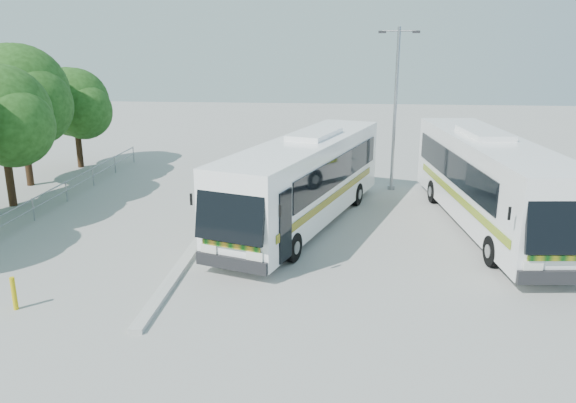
# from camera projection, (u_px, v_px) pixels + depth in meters

# --- Properties ---
(ground) EXTENTS (100.00, 100.00, 0.00)m
(ground) POSITION_uv_depth(u_px,v_px,m) (255.00, 254.00, 20.30)
(ground) COLOR gray
(ground) RESTS_ON ground
(kerb_divider) EXTENTS (0.40, 16.00, 0.15)m
(kerb_divider) POSITION_uv_depth(u_px,v_px,m) (205.00, 232.00, 22.39)
(kerb_divider) COLOR #B2B2AD
(kerb_divider) RESTS_ON ground
(railing) EXTENTS (0.06, 22.00, 1.00)m
(railing) POSITION_uv_depth(u_px,v_px,m) (45.00, 198.00, 24.81)
(railing) COLOR gray
(railing) RESTS_ON ground
(tree_far_c) EXTENTS (4.97, 4.69, 6.49)m
(tree_far_c) POSITION_uv_depth(u_px,v_px,m) (2.00, 114.00, 25.06)
(tree_far_c) COLOR #382314
(tree_far_c) RESTS_ON ground
(tree_far_d) EXTENTS (5.62, 5.30, 7.33)m
(tree_far_d) POSITION_uv_depth(u_px,v_px,m) (21.00, 94.00, 28.55)
(tree_far_d) COLOR #382314
(tree_far_d) RESTS_ON ground
(tree_far_e) EXTENTS (4.54, 4.28, 5.92)m
(tree_far_e) POSITION_uv_depth(u_px,v_px,m) (76.00, 103.00, 33.06)
(tree_far_e) COLOR #382314
(tree_far_e) RESTS_ON ground
(coach_main) EXTENTS (6.41, 12.92, 3.55)m
(coach_main) POSITION_uv_depth(u_px,v_px,m) (305.00, 179.00, 23.13)
(coach_main) COLOR white
(coach_main) RESTS_ON ground
(coach_adjacent) EXTENTS (3.95, 13.32, 3.64)m
(coach_adjacent) POSITION_uv_depth(u_px,v_px,m) (489.00, 180.00, 22.69)
(coach_adjacent) COLOR white
(coach_adjacent) RESTS_ON ground
(lamppost) EXTENTS (1.97, 0.54, 8.08)m
(lamppost) POSITION_uv_depth(u_px,v_px,m) (395.00, 103.00, 27.86)
(lamppost) COLOR gray
(lamppost) RESTS_ON ground
(bollard) EXTENTS (0.17, 0.17, 0.99)m
(bollard) POSITION_uv_depth(u_px,v_px,m) (14.00, 293.00, 16.02)
(bollard) COLOR gold
(bollard) RESTS_ON ground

